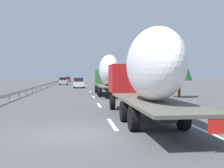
{
  "coord_description": "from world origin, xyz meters",
  "views": [
    {
      "loc": [
        -11.09,
        -0.2,
        2.38
      ],
      "look_at": [
        18.91,
        -3.85,
        1.38
      ],
      "focal_mm": 44.03,
      "sensor_mm": 36.0,
      "label": 1
    }
  ],
  "objects_px": {
    "truck_lead": "(108,73)",
    "car_white_van": "(79,83)",
    "car_red_compact": "(68,79)",
    "car_silver_hatch": "(63,81)",
    "road_sign": "(110,76)",
    "truck_trailing": "(146,72)"
  },
  "relations": [
    {
      "from": "truck_lead",
      "to": "car_silver_hatch",
      "type": "distance_m",
      "value": 35.1
    },
    {
      "from": "car_red_compact",
      "to": "car_white_van",
      "type": "bearing_deg",
      "value": -175.2
    },
    {
      "from": "truck_lead",
      "to": "truck_trailing",
      "type": "bearing_deg",
      "value": -180.0
    },
    {
      "from": "truck_trailing",
      "to": "road_sign",
      "type": "xyz_separation_m",
      "value": [
        43.42,
        -3.1,
        -0.36
      ]
    },
    {
      "from": "truck_trailing",
      "to": "car_white_van",
      "type": "distance_m",
      "value": 37.19
    },
    {
      "from": "car_red_compact",
      "to": "car_silver_hatch",
      "type": "bearing_deg",
      "value": -179.93
    },
    {
      "from": "car_white_van",
      "to": "road_sign",
      "type": "xyz_separation_m",
      "value": [
        6.43,
        -6.52,
        1.23
      ]
    },
    {
      "from": "car_silver_hatch",
      "to": "road_sign",
      "type": "xyz_separation_m",
      "value": [
        -9.08,
        -10.1,
        1.25
      ]
    },
    {
      "from": "truck_trailing",
      "to": "road_sign",
      "type": "relative_size",
      "value": 4.35
    },
    {
      "from": "car_silver_hatch",
      "to": "road_sign",
      "type": "relative_size",
      "value": 1.33
    },
    {
      "from": "road_sign",
      "to": "car_silver_hatch",
      "type": "bearing_deg",
      "value": 48.05
    },
    {
      "from": "truck_lead",
      "to": "car_white_van",
      "type": "bearing_deg",
      "value": 10.27
    },
    {
      "from": "truck_lead",
      "to": "car_white_van",
      "type": "relative_size",
      "value": 2.8
    },
    {
      "from": "truck_lead",
      "to": "car_white_van",
      "type": "distance_m",
      "value": 19.22
    },
    {
      "from": "road_sign",
      "to": "car_white_van",
      "type": "bearing_deg",
      "value": 134.6
    },
    {
      "from": "car_silver_hatch",
      "to": "car_red_compact",
      "type": "xyz_separation_m",
      "value": [
        27.59,
        0.03,
        -0.01
      ]
    },
    {
      "from": "car_red_compact",
      "to": "road_sign",
      "type": "bearing_deg",
      "value": -164.55
    },
    {
      "from": "car_white_van",
      "to": "car_red_compact",
      "type": "bearing_deg",
      "value": 4.8
    },
    {
      "from": "truck_lead",
      "to": "car_red_compact",
      "type": "height_order",
      "value": "truck_lead"
    },
    {
      "from": "car_silver_hatch",
      "to": "road_sign",
      "type": "bearing_deg",
      "value": -131.95
    },
    {
      "from": "road_sign",
      "to": "truck_trailing",
      "type": "bearing_deg",
      "value": 175.92
    },
    {
      "from": "car_silver_hatch",
      "to": "road_sign",
      "type": "height_order",
      "value": "road_sign"
    }
  ]
}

